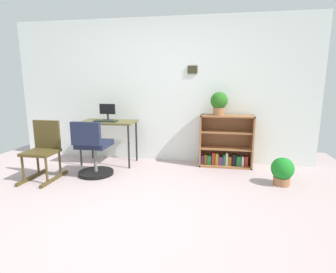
{
  "coord_description": "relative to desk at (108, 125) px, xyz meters",
  "views": [
    {
      "loc": [
        0.95,
        -2.45,
        1.37
      ],
      "look_at": [
        0.3,
        1.26,
        0.6
      ],
      "focal_mm": 28.63,
      "sensor_mm": 36.0,
      "label": 1
    }
  ],
  "objects": [
    {
      "name": "potted_plant_on_shelf",
      "position": [
        1.81,
        0.15,
        0.39
      ],
      "size": [
        0.27,
        0.27,
        0.37
      ],
      "color": "#9E6642",
      "rests_on": "bookshelf_low"
    },
    {
      "name": "bookshelf_low",
      "position": [
        1.95,
        0.21,
        -0.29
      ],
      "size": [
        0.85,
        0.3,
        0.85
      ],
      "color": "#976139",
      "rests_on": "ground_plane"
    },
    {
      "name": "rocking_chair",
      "position": [
        -0.64,
        -0.85,
        -0.23
      ],
      "size": [
        0.42,
        0.64,
        0.83
      ],
      "color": "#483B1B",
      "rests_on": "ground_plane"
    },
    {
      "name": "office_chair",
      "position": [
        0.02,
        -0.65,
        -0.3
      ],
      "size": [
        0.52,
        0.55,
        0.84
      ],
      "color": "black",
      "rests_on": "ground_plane"
    },
    {
      "name": "keyboard",
      "position": [
        -0.01,
        -0.08,
        0.08
      ],
      "size": [
        0.38,
        0.15,
        0.02
      ],
      "primitive_type": "cube",
      "color": "black",
      "rests_on": "desk"
    },
    {
      "name": "monitor",
      "position": [
        -0.03,
        0.07,
        0.21
      ],
      "size": [
        0.27,
        0.19,
        0.28
      ],
      "color": "#262628",
      "rests_on": "desk"
    },
    {
      "name": "desk",
      "position": [
        0.0,
        0.0,
        0.0
      ],
      "size": [
        0.91,
        0.51,
        0.73
      ],
      "color": "brown",
      "rests_on": "ground_plane"
    },
    {
      "name": "potted_plant_floor",
      "position": [
        2.68,
        -0.54,
        -0.46
      ],
      "size": [
        0.3,
        0.3,
        0.38
      ],
      "color": "#9E6642",
      "rests_on": "ground_plane"
    },
    {
      "name": "ground_plane",
      "position": [
        0.81,
        -1.75,
        -0.66
      ],
      "size": [
        6.24,
        6.24,
        0.0
      ],
      "primitive_type": "plane",
      "color": "#B29C9D"
    },
    {
      "name": "wall_back",
      "position": [
        0.81,
        0.4,
        0.55
      ],
      "size": [
        5.2,
        0.12,
        2.42
      ],
      "color": "silver",
      "rests_on": "ground_plane"
    }
  ]
}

